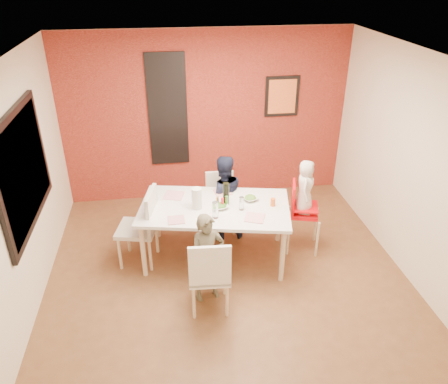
{
  "coord_description": "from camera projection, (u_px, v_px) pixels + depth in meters",
  "views": [
    {
      "loc": [
        -0.67,
        -4.35,
        3.58
      ],
      "look_at": [
        0.0,
        0.3,
        1.05
      ],
      "focal_mm": 35.0,
      "sensor_mm": 36.0,
      "label": 1
    }
  ],
  "objects": [
    {
      "name": "ceiling",
      "position": [
        228.0,
        59.0,
        4.29
      ],
      "size": [
        4.5,
        4.5,
        0.02
      ],
      "primitive_type": "cube",
      "color": "silver",
      "rests_on": "wall_back"
    },
    {
      "name": "picture_window_frame",
      "position": [
        23.0,
        170.0,
        4.73
      ],
      "size": [
        0.05,
        1.7,
        1.3
      ],
      "primitive_type": "cube",
      "color": "black",
      "rests_on": "wall_left"
    },
    {
      "name": "sippy_cup",
      "position": [
        273.0,
        202.0,
        5.54
      ],
      "size": [
        0.06,
        0.06,
        0.1
      ],
      "primitive_type": "cylinder",
      "color": "orange",
      "rests_on": "dining_table"
    },
    {
      "name": "ground",
      "position": [
        227.0,
        275.0,
        5.57
      ],
      "size": [
        4.5,
        4.5,
        0.0
      ],
      "primitive_type": "plane",
      "color": "brown",
      "rests_on": "ground"
    },
    {
      "name": "dining_table",
      "position": [
        215.0,
        211.0,
        5.59
      ],
      "size": [
        2.06,
        1.41,
        0.79
      ],
      "rotation": [
        0.0,
        0.0,
        -0.2
      ],
      "color": "white",
      "rests_on": "ground"
    },
    {
      "name": "condiment_brown",
      "position": [
        218.0,
        202.0,
        5.53
      ],
      "size": [
        0.03,
        0.03,
        0.13
      ],
      "primitive_type": "cylinder",
      "color": "brown",
      "rests_on": "dining_table"
    },
    {
      "name": "chair_left",
      "position": [
        143.0,
        223.0,
        5.57
      ],
      "size": [
        0.58,
        0.58,
        1.04
      ],
      "rotation": [
        0.0,
        0.0,
        4.49
      ],
      "color": "beige",
      "rests_on": "ground"
    },
    {
      "name": "wall_front",
      "position": [
        278.0,
        329.0,
        2.97
      ],
      "size": [
        4.5,
        0.02,
        2.7
      ],
      "primitive_type": "cube",
      "color": "#EFE4C5",
      "rests_on": "ground"
    },
    {
      "name": "picture_window_pane",
      "position": [
        24.0,
        170.0,
        4.73
      ],
      "size": [
        0.02,
        1.55,
        1.15
      ],
      "primitive_type": "cube",
      "color": "black",
      "rests_on": "wall_left"
    },
    {
      "name": "condiment_red",
      "position": [
        222.0,
        203.0,
        5.47
      ],
      "size": [
        0.04,
        0.04,
        0.15
      ],
      "primitive_type": "cylinder",
      "color": "red",
      "rests_on": "dining_table"
    },
    {
      "name": "wine_bottle",
      "position": [
        226.0,
        194.0,
        5.52
      ],
      "size": [
        0.08,
        0.08,
        0.3
      ],
      "primitive_type": "cylinder",
      "color": "black",
      "rests_on": "dining_table"
    },
    {
      "name": "condiment_green",
      "position": [
        227.0,
        201.0,
        5.51
      ],
      "size": [
        0.04,
        0.04,
        0.15
      ],
      "primitive_type": "cylinder",
      "color": "#3A7A28",
      "rests_on": "dining_table"
    },
    {
      "name": "toddler",
      "position": [
        305.0,
        187.0,
        5.67
      ],
      "size": [
        0.35,
        0.42,
        0.73
      ],
      "primitive_type": "imported",
      "rotation": [
        0.0,
        0.0,
        1.21
      ],
      "color": "silver",
      "rests_on": "high_chair"
    },
    {
      "name": "art_print_frame",
      "position": [
        282.0,
        96.0,
        6.86
      ],
      "size": [
        0.54,
        0.03,
        0.64
      ],
      "primitive_type": "cube",
      "color": "black",
      "rests_on": "wall_back"
    },
    {
      "name": "plate_near_left",
      "position": [
        176.0,
        220.0,
        5.25
      ],
      "size": [
        0.21,
        0.21,
        0.01
      ],
      "primitive_type": "cube",
      "rotation": [
        0.0,
        0.0,
        0.04
      ],
      "color": "silver",
      "rests_on": "dining_table"
    },
    {
      "name": "chair_far",
      "position": [
        220.0,
        198.0,
        6.35
      ],
      "size": [
        0.41,
        0.41,
        0.87
      ],
      "rotation": [
        0.0,
        0.0,
        -0.0
      ],
      "color": "white",
      "rests_on": "ground"
    },
    {
      "name": "wall_right",
      "position": [
        414.0,
        169.0,
        5.21
      ],
      "size": [
        0.02,
        4.5,
        2.7
      ],
      "primitive_type": "cube",
      "color": "#EFE4C5",
      "rests_on": "ground"
    },
    {
      "name": "wine_glass_a",
      "position": [
        215.0,
        210.0,
        5.26
      ],
      "size": [
        0.07,
        0.07,
        0.21
      ],
      "primitive_type": "cylinder",
      "color": "white",
      "rests_on": "dining_table"
    },
    {
      "name": "plate_far_mid",
      "position": [
        223.0,
        192.0,
        5.87
      ],
      "size": [
        0.25,
        0.25,
        0.01
      ],
      "primitive_type": "cube",
      "rotation": [
        0.0,
        0.0,
        0.14
      ],
      "color": "white",
      "rests_on": "dining_table"
    },
    {
      "name": "salad_bowl_b",
      "position": [
        250.0,
        198.0,
        5.68
      ],
      "size": [
        0.25,
        0.25,
        0.05
      ],
      "primitive_type": "imported",
      "rotation": [
        0.0,
        0.0,
        0.33
      ],
      "color": "white",
      "rests_on": "dining_table"
    },
    {
      "name": "paper_towel_roll",
      "position": [
        197.0,
        198.0,
        5.45
      ],
      "size": [
        0.12,
        0.12,
        0.28
      ],
      "primitive_type": "cylinder",
      "color": "silver",
      "rests_on": "dining_table"
    },
    {
      "name": "child_far",
      "position": [
        223.0,
        198.0,
        6.07
      ],
      "size": [
        0.66,
        0.54,
        1.25
      ],
      "primitive_type": "imported",
      "rotation": [
        0.0,
        0.0,
        3.26
      ],
      "color": "black",
      "rests_on": "ground"
    },
    {
      "name": "glassblock_strip",
      "position": [
        168.0,
        111.0,
        6.71
      ],
      "size": [
        0.55,
        0.03,
        1.7
      ],
      "primitive_type": "cube",
      "color": "silver",
      "rests_on": "wall_back"
    },
    {
      "name": "plate_near_right",
      "position": [
        255.0,
        218.0,
        5.3
      ],
      "size": [
        0.3,
        0.3,
        0.01
      ],
      "primitive_type": "cube",
      "rotation": [
        0.0,
        0.0,
        -0.37
      ],
      "color": "white",
      "rests_on": "dining_table"
    },
    {
      "name": "wall_back",
      "position": [
        206.0,
        117.0,
        6.89
      ],
      "size": [
        4.5,
        0.02,
        2.7
      ],
      "primitive_type": "cube",
      "color": "#EFE4C5",
      "rests_on": "ground"
    },
    {
      "name": "brick_accent_wall",
      "position": [
        206.0,
        118.0,
        6.87
      ],
      "size": [
        4.5,
        0.02,
        2.7
      ],
      "primitive_type": "cube",
      "color": "maroon",
      "rests_on": "ground"
    },
    {
      "name": "high_chair",
      "position": [
        301.0,
        210.0,
        5.85
      ],
      "size": [
        0.51,
        0.51,
        0.99
      ],
      "rotation": [
        0.0,
        0.0,
        1.3
      ],
      "color": "red",
      "rests_on": "ground"
    },
    {
      "name": "chair_near",
      "position": [
        210.0,
        273.0,
        4.76
      ],
      "size": [
        0.48,
        0.48,
        0.98
      ],
      "rotation": [
        0.0,
        0.0,
        3.08
      ],
      "color": "white",
      "rests_on": "ground"
    },
    {
      "name": "child_near",
      "position": [
        208.0,
        258.0,
        4.97
      ],
      "size": [
        0.46,
        0.36,
        1.12
      ],
      "primitive_type": "imported",
      "rotation": [
        0.0,
        0.0,
        0.26
      ],
      "color": "#504C39",
      "rests_on": "ground"
    },
    {
      "name": "glassblock_surround",
      "position": [
        168.0,
        111.0,
        6.71
      ],
      "size": [
        0.6,
        0.03,
        1.76
      ],
      "primitive_type": "cube",
      "color": "black",
      "rests_on": "wall_back"
    },
    {
      "name": "art_print_canvas",
      "position": [
        282.0,
        97.0,
        6.85
      ],
      "size": [
        0.44,
        0.01,
        0.54
      ],
      "primitive_type": "cube",
      "color": "orange",
      "rests_on": "wall_back"
    },
    {
      "name": "plate_far_left",
      "position": [
        174.0,
        195.0,
        5.79
      ],
      "size": [
        0.3,
        0.3,
        0.01
      ],
      "primitive_type": "cube",
      "rotation": [
        0.0,
        0.0,
        -0.28
      ],
      "color": "white",
      "rests_on": "dining_table"
    },
    {
      "name": "wine_glass_b",
      "position": [
        241.0,
        204.0,
        5.44
      ],
      "size": [
        0.06,
        0.06,
        0.18
      ],
      "primitive_type": "cylinder",
      "color": "white",
      "rests_on": "dining_table"
    },
    {
      "name": "salad_bowl_a",
      "position": [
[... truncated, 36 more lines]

